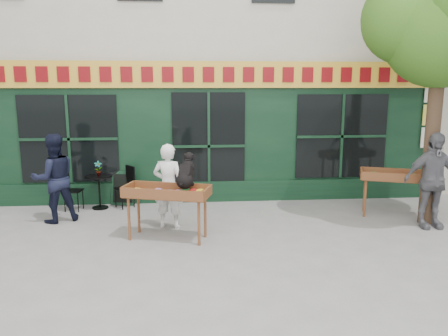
{
  "coord_description": "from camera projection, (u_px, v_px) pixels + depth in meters",
  "views": [
    {
      "loc": [
        -0.49,
        -7.87,
        2.76
      ],
      "look_at": [
        0.21,
        0.5,
        1.16
      ],
      "focal_mm": 35.0,
      "sensor_mm": 36.0,
      "label": 1
    }
  ],
  "objects": [
    {
      "name": "ground",
      "position": [
        215.0,
        233.0,
        8.26
      ],
      "size": [
        80.0,
        80.0,
        0.0
      ],
      "primitive_type": "plane",
      "color": "slate",
      "rests_on": "ground"
    },
    {
      "name": "building",
      "position": [
        202.0,
        11.0,
        13.17
      ],
      "size": [
        14.0,
        7.26,
        10.0
      ],
      "color": "beige",
      "rests_on": "ground"
    },
    {
      "name": "street_tree",
      "position": [
        444.0,
        12.0,
        8.19
      ],
      "size": [
        3.05,
        2.9,
        5.6
      ],
      "color": "#382619",
      "rests_on": "ground"
    },
    {
      "name": "book_cart_center",
      "position": [
        167.0,
        195.0,
        7.83
      ],
      "size": [
        1.61,
        1.03,
        0.99
      ],
      "rotation": [
        0.0,
        0.0,
        -0.29
      ],
      "color": "brown",
      "rests_on": "ground"
    },
    {
      "name": "dog",
      "position": [
        186.0,
        170.0,
        7.72
      ],
      "size": [
        0.5,
        0.67,
        0.6
      ],
      "primitive_type": null,
      "rotation": [
        0.0,
        0.0,
        -0.29
      ],
      "color": "black",
      "rests_on": "book_cart_center"
    },
    {
      "name": "woman",
      "position": [
        168.0,
        186.0,
        8.46
      ],
      "size": [
        0.7,
        0.56,
        1.67
      ],
      "primitive_type": "imported",
      "rotation": [
        0.0,
        0.0,
        2.85
      ],
      "color": "white",
      "rests_on": "ground"
    },
    {
      "name": "book_cart_right",
      "position": [
        398.0,
        179.0,
        9.2
      ],
      "size": [
        1.62,
        1.11,
        0.99
      ],
      "rotation": [
        0.0,
        0.0,
        -0.36
      ],
      "color": "brown",
      "rests_on": "ground"
    },
    {
      "name": "man_right",
      "position": [
        432.0,
        181.0,
        8.47
      ],
      "size": [
        1.11,
        0.47,
        1.88
      ],
      "primitive_type": "imported",
      "rotation": [
        0.0,
        0.0,
        -0.01
      ],
      "color": "#5A5A5F",
      "rests_on": "ground"
    },
    {
      "name": "bistro_table",
      "position": [
        99.0,
        185.0,
        9.84
      ],
      "size": [
        0.6,
        0.6,
        0.76
      ],
      "color": "black",
      "rests_on": "ground"
    },
    {
      "name": "bistro_chair_left",
      "position": [
        69.0,
        186.0,
        9.69
      ],
      "size": [
        0.41,
        0.4,
        0.95
      ],
      "rotation": [
        0.0,
        0.0,
        1.45
      ],
      "color": "black",
      "rests_on": "ground"
    },
    {
      "name": "bistro_chair_right",
      "position": [
        128.0,
        183.0,
        9.99
      ],
      "size": [
        0.51,
        0.51,
        0.95
      ],
      "rotation": [
        0.0,
        0.0,
        -0.91
      ],
      "color": "black",
      "rests_on": "ground"
    },
    {
      "name": "potted_plant",
      "position": [
        98.0,
        168.0,
        9.76
      ],
      "size": [
        0.19,
        0.14,
        0.33
      ],
      "primitive_type": "imported",
      "rotation": [
        0.0,
        0.0,
        0.14
      ],
      "color": "gray",
      "rests_on": "bistro_table"
    },
    {
      "name": "man_left",
      "position": [
        54.0,
        178.0,
        8.83
      ],
      "size": [
        1.1,
        1.02,
        1.81
      ],
      "primitive_type": "imported",
      "rotation": [
        0.0,
        0.0,
        3.63
      ],
      "color": "black",
      "rests_on": "ground"
    },
    {
      "name": "chalkboard",
      "position": [
        123.0,
        188.0,
        10.16
      ],
      "size": [
        0.59,
        0.29,
        0.79
      ],
      "rotation": [
        0.0,
        0.0,
        -0.2
      ],
      "color": "black",
      "rests_on": "ground"
    }
  ]
}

